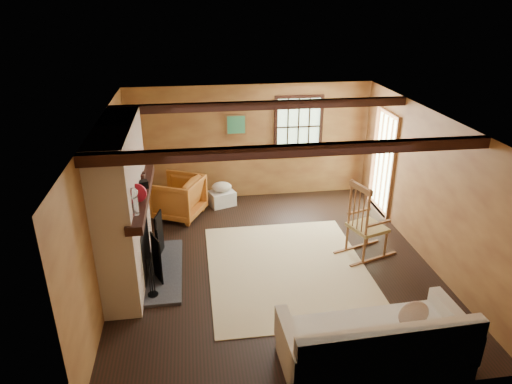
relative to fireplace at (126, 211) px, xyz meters
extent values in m
plane|color=black|center=(2.23, 0.00, -1.10)|extent=(5.50, 5.50, 0.00)
cube|color=#AA773C|center=(2.23, 2.75, 0.10)|extent=(5.00, 0.02, 2.40)
cube|color=#AA773C|center=(2.23, -2.75, 0.10)|extent=(5.00, 0.02, 2.40)
cube|color=#AA773C|center=(-0.27, 0.00, 0.10)|extent=(0.02, 5.50, 2.40)
cube|color=#AA773C|center=(4.73, 0.00, 0.10)|extent=(0.02, 5.50, 2.40)
cube|color=white|center=(2.23, 0.00, 1.30)|extent=(5.00, 5.50, 0.02)
cube|color=black|center=(2.23, -1.20, 1.23)|extent=(5.00, 0.12, 0.14)
cube|color=black|center=(2.23, 1.20, 1.23)|extent=(5.00, 0.12, 0.14)
cube|color=black|center=(3.23, 2.72, 0.40)|extent=(1.02, 0.06, 1.32)
cube|color=#B4DAA7|center=(3.23, 2.75, 0.40)|extent=(0.90, 0.01, 1.20)
cube|color=black|center=(3.23, 2.73, 0.40)|extent=(0.90, 0.03, 0.02)
cube|color=olive|center=(4.70, 1.70, -0.10)|extent=(0.06, 1.00, 2.06)
cube|color=#B4DAA7|center=(4.72, 1.70, -0.10)|extent=(0.01, 0.80, 1.85)
cube|color=olive|center=(1.93, 2.72, 0.50)|extent=(0.42, 0.03, 0.42)
cube|color=#297B62|center=(1.93, 2.71, 0.50)|extent=(0.36, 0.01, 0.36)
cube|color=brown|center=(-0.02, 0.00, 0.10)|extent=(0.50, 2.20, 2.40)
cube|color=black|center=(0.05, 0.00, -0.65)|extent=(0.38, 1.00, 0.85)
cube|color=#3D3C41|center=(0.48, 0.00, -1.08)|extent=(0.55, 1.80, 0.05)
cube|color=black|center=(0.26, 0.00, 0.25)|extent=(0.22, 2.30, 0.12)
cube|color=black|center=(0.41, -0.26, -0.69)|extent=(0.17, 0.35, 0.73)
cube|color=black|center=(0.41, 0.12, -0.69)|extent=(0.06, 0.37, 0.73)
cube|color=black|center=(0.41, 0.50, -0.69)|extent=(0.10, 0.36, 0.73)
cylinder|color=black|center=(0.35, -0.66, -1.04)|extent=(0.15, 0.15, 0.02)
cylinder|color=black|center=(0.32, -0.69, -0.74)|extent=(0.01, 0.01, 0.62)
cylinder|color=black|center=(0.35, -0.66, -0.74)|extent=(0.01, 0.01, 0.62)
cylinder|color=black|center=(0.37, -0.63, -0.74)|extent=(0.01, 0.01, 0.62)
cylinder|color=white|center=(0.25, -0.77, 0.43)|extent=(0.11, 0.11, 0.24)
sphere|color=white|center=(0.25, -0.77, 0.62)|extent=(0.13, 0.13, 0.13)
cylinder|color=#AA1325|center=(0.25, -0.38, 0.44)|extent=(0.27, 0.08, 0.27)
cube|color=black|center=(0.25, 0.10, 0.36)|extent=(0.23, 0.18, 0.11)
cylinder|color=black|center=(0.25, 0.38, 0.36)|extent=(0.09, 0.09, 0.11)
cylinder|color=black|center=(0.25, 0.57, 0.35)|extent=(0.07, 0.07, 0.08)
cube|color=beige|center=(2.43, -0.20, -1.10)|extent=(2.50, 3.00, 0.01)
cube|color=tan|center=(3.82, 0.07, -0.60)|extent=(0.66, 0.67, 0.06)
cube|color=olive|center=(3.60, 0.00, 0.15)|extent=(0.22, 0.51, 0.09)
cylinder|color=olive|center=(4.10, -0.07, -0.85)|extent=(0.04, 0.04, 0.49)
cylinder|color=olive|center=(3.96, 0.35, -0.85)|extent=(0.04, 0.04, 0.49)
cylinder|color=olive|center=(3.68, -0.21, -0.85)|extent=(0.04, 0.04, 0.49)
cylinder|color=olive|center=(3.53, 0.21, -0.85)|extent=(0.04, 0.04, 0.49)
cylinder|color=olive|center=(3.68, -0.21, -0.21)|extent=(0.04, 0.04, 0.84)
cylinder|color=olive|center=(3.53, 0.21, -0.21)|extent=(0.04, 0.04, 0.84)
cylinder|color=olive|center=(3.64, -0.11, -0.23)|extent=(0.02, 0.02, 0.69)
cylinder|color=olive|center=(3.60, 0.00, -0.23)|extent=(0.02, 0.02, 0.69)
cylinder|color=olive|center=(3.57, 0.10, -0.23)|extent=(0.02, 0.02, 0.69)
cube|color=olive|center=(3.89, -0.16, -0.41)|extent=(0.46, 0.19, 0.03)
cube|color=olive|center=(3.74, 0.30, -0.41)|extent=(0.46, 0.19, 0.03)
cube|color=olive|center=(3.89, -0.14, -1.09)|extent=(0.92, 0.35, 0.03)
cube|color=olive|center=(3.74, 0.28, -1.09)|extent=(0.92, 0.35, 0.03)
cube|color=beige|center=(2.98, -2.35, -0.87)|extent=(2.13, 1.02, 0.46)
cube|color=beige|center=(3.00, -2.75, -0.52)|extent=(2.11, 0.23, 0.58)
cube|color=beige|center=(1.99, -2.39, -0.66)|extent=(0.18, 0.95, 0.42)
cube|color=beige|center=(3.98, -2.31, -0.66)|extent=(0.18, 0.95, 0.42)
ellipsoid|color=beige|center=(3.51, -2.22, -0.52)|extent=(0.38, 0.15, 0.38)
cylinder|color=#4F3521|center=(0.08, 2.60, -1.05)|extent=(0.37, 0.11, 0.11)
cylinder|color=#4F3521|center=(0.20, 2.60, -1.05)|extent=(0.37, 0.11, 0.11)
cylinder|color=#4F3521|center=(0.32, 2.60, -1.05)|extent=(0.37, 0.11, 0.11)
cylinder|color=#4F3521|center=(0.08, 2.60, -0.94)|extent=(0.37, 0.11, 0.11)
cylinder|color=#4F3521|center=(0.20, 2.60, -0.94)|extent=(0.37, 0.11, 0.11)
cylinder|color=#4F3521|center=(0.32, 2.60, -0.94)|extent=(0.37, 0.11, 0.11)
cube|color=white|center=(1.57, 2.35, -0.95)|extent=(0.60, 0.53, 0.30)
ellipsoid|color=beige|center=(1.57, 2.35, -0.70)|extent=(0.50, 0.46, 0.20)
imported|color=#BF6026|center=(0.68, 1.96, -0.70)|extent=(1.18, 1.17, 0.81)
camera|label=1|loc=(1.05, -6.26, 2.96)|focal=32.00mm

